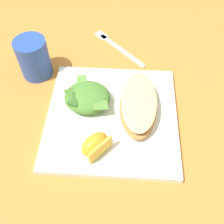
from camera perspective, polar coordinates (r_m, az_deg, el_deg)
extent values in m
plane|color=#C67A33|center=(0.58, 0.00, -1.51)|extent=(3.00, 3.00, 0.00)
cube|color=white|center=(0.58, 0.00, -1.06)|extent=(0.28, 0.28, 0.02)
ellipsoid|color=#B77F42|center=(0.57, 5.72, 1.34)|extent=(0.08, 0.17, 0.03)
ellipsoid|color=brown|center=(0.56, 5.81, 2.01)|extent=(0.07, 0.16, 0.01)
ellipsoid|color=#EAD184|center=(0.56, 5.87, 2.46)|extent=(0.08, 0.16, 0.01)
ellipsoid|color=#4C8433|center=(0.58, -5.37, 3.23)|extent=(0.10, 0.09, 0.04)
cube|color=#4C8433|center=(0.56, -6.55, 2.71)|extent=(0.04, 0.03, 0.01)
cube|color=#336023|center=(0.56, -8.15, 2.76)|extent=(0.03, 0.04, 0.01)
cube|color=#4C8433|center=(0.56, -6.45, 3.46)|extent=(0.03, 0.04, 0.01)
cube|color=#5B8E3D|center=(0.55, -2.53, 1.66)|extent=(0.04, 0.03, 0.01)
cube|color=#4C8433|center=(0.56, -8.75, 3.69)|extent=(0.04, 0.04, 0.02)
cube|color=#5B8E3D|center=(0.59, -6.62, 6.55)|extent=(0.02, 0.03, 0.01)
ellipsoid|color=orange|center=(0.51, -3.81, -6.96)|extent=(0.07, 0.07, 0.04)
cube|color=gold|center=(0.50, -2.55, -8.12)|extent=(0.04, 0.05, 0.03)
cube|color=silver|center=(0.73, 2.14, 13.30)|extent=(0.13, 0.13, 0.01)
cube|color=silver|center=(0.78, -2.28, 16.32)|extent=(0.04, 0.04, 0.01)
cylinder|color=#284CA3|center=(0.67, -16.61, 11.13)|extent=(0.07, 0.07, 0.10)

